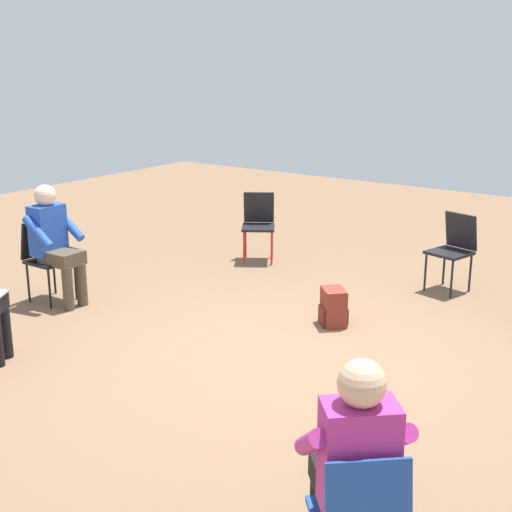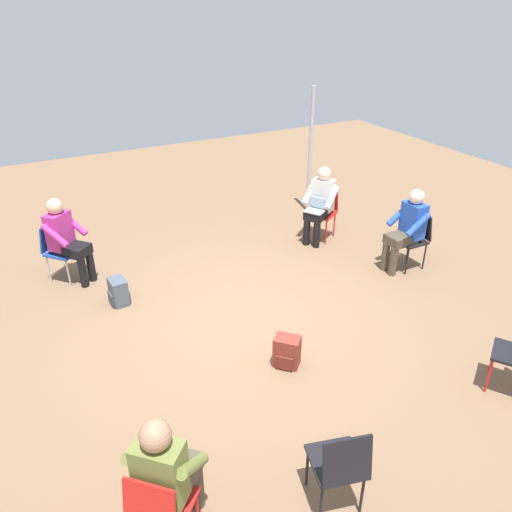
{
  "view_description": "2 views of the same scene",
  "coord_description": "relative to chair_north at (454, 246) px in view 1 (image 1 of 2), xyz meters",
  "views": [
    {
      "loc": [
        3.0,
        -4.74,
        2.51
      ],
      "look_at": [
        -0.23,
        -0.16,
        0.91
      ],
      "focal_mm": 50.0,
      "sensor_mm": 36.0,
      "label": 1
    },
    {
      "loc": [
        2.25,
        4.64,
        3.69
      ],
      "look_at": [
        -0.31,
        -0.25,
        0.76
      ],
      "focal_mm": 35.0,
      "sensor_mm": 36.0,
      "label": 2
    }
  ],
  "objects": [
    {
      "name": "backpack_near_laptop_user",
      "position": [
        0.8,
        -3.79,
        -0.34
      ],
      "size": [
        0.26,
        0.29,
        0.36
      ],
      "rotation": [
        0.0,
        0.0,
        1.64
      ],
      "color": "#475160",
      "rests_on": "ground"
    },
    {
      "name": "ground_plane",
      "position": [
        -0.46,
        -2.61,
        -0.5
      ],
      "size": [
        16.78,
        16.78,
        0.0
      ],
      "primitive_type": "plane",
      "color": "brown"
    },
    {
      "name": "chair_west",
      "position": [
        -3.37,
        -2.77,
        0.0
      ],
      "size": [
        0.44,
        0.4,
        0.85
      ],
      "rotation": [
        0.0,
        0.0,
        -1.57
      ],
      "color": "black",
      "rests_on": "ground"
    },
    {
      "name": "backpack_by_empty_chair",
      "position": [
        -0.54,
        -1.68,
        -0.34
      ],
      "size": [
        0.34,
        0.34,
        0.36
      ],
      "rotation": [
        0.0,
        0.0,
        5.49
      ],
      "color": "maroon",
      "rests_on": "ground"
    },
    {
      "name": "person_in_magenta",
      "position": [
        1.23,
        -4.71,
        0.2
      ],
      "size": [
        0.63,
        0.63,
        1.24
      ],
      "rotation": [
        0.0,
        0.0,
        0.73
      ],
      "color": "black",
      "rests_on": "ground"
    },
    {
      "name": "chair_north",
      "position": [
        0.0,
        0.0,
        0.0
      ],
      "size": [
        0.49,
        0.52,
        0.85
      ],
      "rotation": [
        0.0,
        0.0,
        2.88
      ],
      "color": "black",
      "rests_on": "ground"
    },
    {
      "name": "person_in_blue",
      "position": [
        -3.21,
        -2.77,
        0.2
      ],
      "size": [
        0.52,
        0.49,
        1.24
      ],
      "rotation": [
        0.0,
        0.0,
        -1.57
      ],
      "color": "#4C4233",
      "rests_on": "ground"
    },
    {
      "name": "chair_northwest",
      "position": [
        -2.43,
        -0.24,
        0.0
      ],
      "size": [
        0.56,
        0.58,
        0.85
      ],
      "rotation": [
        0.0,
        0.0,
        -2.57
      ],
      "color": "black",
      "rests_on": "ground"
    }
  ]
}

